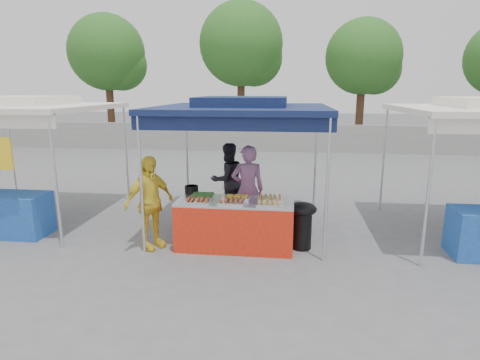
# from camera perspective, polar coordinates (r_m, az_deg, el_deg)

# --- Properties ---
(ground_plane) EXTENTS (80.00, 80.00, 0.00)m
(ground_plane) POSITION_cam_1_polar(r_m,az_deg,el_deg) (7.24, -0.59, -9.19)
(ground_plane) COLOR slate
(back_wall) EXTENTS (40.00, 0.25, 1.20)m
(back_wall) POSITION_cam_1_polar(r_m,az_deg,el_deg) (17.80, 4.13, 6.00)
(back_wall) COLOR gray
(back_wall) RESTS_ON ground_plane
(main_canopy) EXTENTS (3.20, 3.20, 2.57)m
(main_canopy) POSITION_cam_1_polar(r_m,az_deg,el_deg) (7.68, 0.34, 10.26)
(main_canopy) COLOR silver
(main_canopy) RESTS_ON ground_plane
(neighbor_stall_left) EXTENTS (3.20, 3.20, 2.57)m
(neighbor_stall_left) POSITION_cam_1_polar(r_m,az_deg,el_deg) (9.09, -29.54, 4.13)
(neighbor_stall_left) COLOR silver
(neighbor_stall_left) RESTS_ON ground_plane
(tree_0) EXTENTS (3.66, 3.63, 6.24)m
(tree_0) POSITION_cam_1_polar(r_m,az_deg,el_deg) (21.29, -17.96, 16.45)
(tree_0) COLOR #472D1B
(tree_0) RESTS_ON ground_plane
(tree_1) EXTENTS (3.90, 3.90, 6.70)m
(tree_1) POSITION_cam_1_polar(r_m,az_deg,el_deg) (19.81, 0.62, 18.28)
(tree_1) COLOR #472D1B
(tree_1) RESTS_ON ground_plane
(tree_2) EXTENTS (3.46, 3.39, 5.83)m
(tree_2) POSITION_cam_1_polar(r_m,az_deg,el_deg) (19.82, 17.51, 15.96)
(tree_2) COLOR #472D1B
(tree_2) RESTS_ON ground_plane
(vendor_table) EXTENTS (2.00, 0.80, 0.85)m
(vendor_table) POSITION_cam_1_polar(r_m,az_deg,el_deg) (7.00, -0.71, -6.27)
(vendor_table) COLOR red
(vendor_table) RESTS_ON ground_plane
(food_tray_fl) EXTENTS (0.42, 0.30, 0.07)m
(food_tray_fl) POSITION_cam_1_polar(r_m,az_deg,el_deg) (6.74, -6.00, -3.00)
(food_tray_fl) COLOR silver
(food_tray_fl) RESTS_ON vendor_table
(food_tray_fm) EXTENTS (0.42, 0.30, 0.07)m
(food_tray_fm) POSITION_cam_1_polar(r_m,az_deg,el_deg) (6.65, -1.25, -3.15)
(food_tray_fm) COLOR silver
(food_tray_fm) RESTS_ON vendor_table
(food_tray_fr) EXTENTS (0.42, 0.30, 0.07)m
(food_tray_fr) POSITION_cam_1_polar(r_m,az_deg,el_deg) (6.58, 4.20, -3.36)
(food_tray_fr) COLOR silver
(food_tray_fr) RESTS_ON vendor_table
(food_tray_bl) EXTENTS (0.42, 0.30, 0.07)m
(food_tray_bl) POSITION_cam_1_polar(r_m,az_deg,el_deg) (7.06, -5.35, -2.26)
(food_tray_bl) COLOR silver
(food_tray_bl) RESTS_ON vendor_table
(food_tray_bm) EXTENTS (0.42, 0.30, 0.07)m
(food_tray_bm) POSITION_cam_1_polar(r_m,az_deg,el_deg) (6.94, -0.38, -2.47)
(food_tray_bm) COLOR silver
(food_tray_bm) RESTS_ON vendor_table
(food_tray_br) EXTENTS (0.42, 0.30, 0.07)m
(food_tray_br) POSITION_cam_1_polar(r_m,az_deg,el_deg) (6.87, 4.30, -2.67)
(food_tray_br) COLOR silver
(food_tray_br) RESTS_ON vendor_table
(cooking_pot) EXTENTS (0.24, 0.24, 0.14)m
(cooking_pot) POSITION_cam_1_polar(r_m,az_deg,el_deg) (7.36, -6.91, -1.36)
(cooking_pot) COLOR black
(cooking_pot) RESTS_ON vendor_table
(skewer_cup) EXTENTS (0.09, 0.09, 0.11)m
(skewer_cup) POSITION_cam_1_polar(r_m,az_deg,el_deg) (6.65, -2.41, -2.96)
(skewer_cup) COLOR silver
(skewer_cup) RESTS_ON vendor_table
(wok_burner) EXTENTS (0.49, 0.49, 0.83)m
(wok_burner) POSITION_cam_1_polar(r_m,az_deg,el_deg) (7.01, 8.80, -5.82)
(wok_burner) COLOR black
(wok_burner) RESTS_ON ground_plane
(crate_left) EXTENTS (0.48, 0.34, 0.29)m
(crate_left) POSITION_cam_1_polar(r_m,az_deg,el_deg) (7.71, -3.72, -6.67)
(crate_left) COLOR #1639B2
(crate_left) RESTS_ON ground_plane
(crate_right) EXTENTS (0.49, 0.34, 0.29)m
(crate_right) POSITION_cam_1_polar(r_m,az_deg,el_deg) (7.57, 1.99, -7.02)
(crate_right) COLOR #1639B2
(crate_right) RESTS_ON ground_plane
(crate_stacked) EXTENTS (0.46, 0.32, 0.28)m
(crate_stacked) POSITION_cam_1_polar(r_m,az_deg,el_deg) (7.47, 2.01, -4.97)
(crate_stacked) COLOR #1639B2
(crate_stacked) RESTS_ON crate_right
(vendor_woman) EXTENTS (0.69, 0.52, 1.70)m
(vendor_woman) POSITION_cam_1_polar(r_m,az_deg,el_deg) (7.58, 1.10, -1.39)
(vendor_woman) COLOR #97608A
(vendor_woman) RESTS_ON ground_plane
(helper_man) EXTENTS (0.98, 0.94, 1.59)m
(helper_man) POSITION_cam_1_polar(r_m,az_deg,el_deg) (8.66, -1.75, 0.05)
(helper_man) COLOR black
(helper_man) RESTS_ON ground_plane
(customer_person) EXTENTS (0.88, 1.00, 1.63)m
(customer_person) POSITION_cam_1_polar(r_m,az_deg,el_deg) (7.03, -12.75, -3.19)
(customer_person) COLOR yellow
(customer_person) RESTS_ON ground_plane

